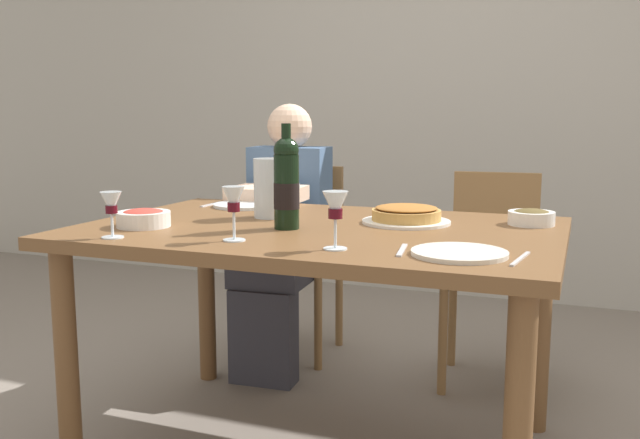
# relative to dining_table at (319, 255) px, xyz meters

# --- Properties ---
(back_wall) EXTENTS (8.00, 0.10, 2.80)m
(back_wall) POSITION_rel_dining_table_xyz_m (0.00, 2.22, 0.73)
(back_wall) COLOR #B2ADA3
(back_wall) RESTS_ON ground
(dining_table) EXTENTS (1.50, 1.00, 0.76)m
(dining_table) POSITION_rel_dining_table_xyz_m (0.00, 0.00, 0.00)
(dining_table) COLOR brown
(dining_table) RESTS_ON ground
(wine_bottle) EXTENTS (0.08, 0.08, 0.33)m
(wine_bottle) POSITION_rel_dining_table_xyz_m (-0.08, -0.08, 0.24)
(wine_bottle) COLOR black
(wine_bottle) RESTS_ON dining_table
(water_pitcher) EXTENTS (0.17, 0.11, 0.20)m
(water_pitcher) POSITION_rel_dining_table_xyz_m (-0.23, 0.12, 0.18)
(water_pitcher) COLOR silver
(water_pitcher) RESTS_ON dining_table
(baked_tart) EXTENTS (0.29, 0.29, 0.06)m
(baked_tart) POSITION_rel_dining_table_xyz_m (0.24, 0.16, 0.12)
(baked_tart) COLOR white
(baked_tart) RESTS_ON dining_table
(salad_bowl) EXTENTS (0.17, 0.17, 0.06)m
(salad_bowl) POSITION_rel_dining_table_xyz_m (-0.52, -0.21, 0.12)
(salad_bowl) COLOR white
(salad_bowl) RESTS_ON dining_table
(olive_bowl) EXTENTS (0.15, 0.15, 0.05)m
(olive_bowl) POSITION_rel_dining_table_xyz_m (0.63, 0.28, 0.12)
(olive_bowl) COLOR white
(olive_bowl) RESTS_ON dining_table
(wine_glass_left_diner) EXTENTS (0.06, 0.06, 0.14)m
(wine_glass_left_diner) POSITION_rel_dining_table_xyz_m (-0.48, -0.41, 0.19)
(wine_glass_left_diner) COLOR silver
(wine_glass_left_diner) RESTS_ON dining_table
(wine_glass_right_diner) EXTENTS (0.06, 0.06, 0.16)m
(wine_glass_right_diner) POSITION_rel_dining_table_xyz_m (-0.13, -0.32, 0.20)
(wine_glass_right_diner) COLOR silver
(wine_glass_right_diner) RESTS_ON dining_table
(wine_glass_centre) EXTENTS (0.07, 0.07, 0.16)m
(wine_glass_centre) POSITION_rel_dining_table_xyz_m (0.18, -0.34, 0.20)
(wine_glass_centre) COLOR silver
(wine_glass_centre) RESTS_ON dining_table
(dinner_plate_left_setting) EXTENTS (0.25, 0.25, 0.01)m
(dinner_plate_left_setting) POSITION_rel_dining_table_xyz_m (-0.44, 0.34, 0.10)
(dinner_plate_left_setting) COLOR silver
(dinner_plate_left_setting) RESTS_ON dining_table
(dinner_plate_right_setting) EXTENTS (0.25, 0.25, 0.01)m
(dinner_plate_right_setting) POSITION_rel_dining_table_xyz_m (0.50, -0.29, 0.10)
(dinner_plate_right_setting) COLOR silver
(dinner_plate_right_setting) RESTS_ON dining_table
(fork_left_setting) EXTENTS (0.02, 0.16, 0.00)m
(fork_left_setting) POSITION_rel_dining_table_xyz_m (-0.59, 0.34, 0.09)
(fork_left_setting) COLOR silver
(fork_left_setting) RESTS_ON dining_table
(knife_left_setting) EXTENTS (0.01, 0.18, 0.00)m
(knife_left_setting) POSITION_rel_dining_table_xyz_m (-0.29, 0.34, 0.09)
(knife_left_setting) COLOR silver
(knife_left_setting) RESTS_ON dining_table
(knife_right_setting) EXTENTS (0.03, 0.18, 0.00)m
(knife_right_setting) POSITION_rel_dining_table_xyz_m (0.65, -0.29, 0.09)
(knife_right_setting) COLOR silver
(knife_right_setting) RESTS_ON dining_table
(spoon_right_setting) EXTENTS (0.04, 0.16, 0.00)m
(spoon_right_setting) POSITION_rel_dining_table_xyz_m (0.35, -0.29, 0.09)
(spoon_right_setting) COLOR silver
(spoon_right_setting) RESTS_ON dining_table
(chair_left) EXTENTS (0.43, 0.43, 0.87)m
(chair_left) POSITION_rel_dining_table_xyz_m (-0.46, 0.92, -0.17)
(chair_left) COLOR olive
(chair_left) RESTS_ON ground
(diner_left) EXTENTS (0.35, 0.52, 1.16)m
(diner_left) POSITION_rel_dining_table_xyz_m (-0.44, 0.68, -0.05)
(diner_left) COLOR #4C6B93
(diner_left) RESTS_ON ground
(chair_right) EXTENTS (0.43, 0.43, 0.87)m
(chair_right) POSITION_rel_dining_table_xyz_m (0.44, 0.87, -0.17)
(chair_right) COLOR olive
(chair_right) RESTS_ON ground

